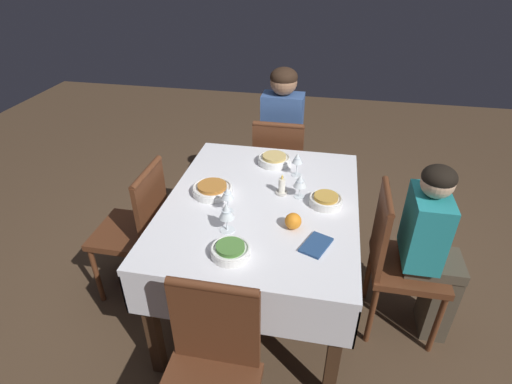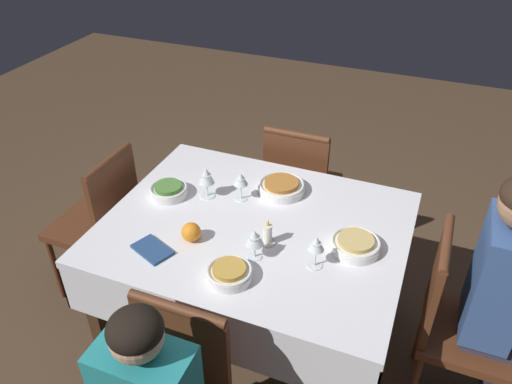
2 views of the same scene
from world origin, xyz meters
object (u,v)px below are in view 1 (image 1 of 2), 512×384
Objects in this scene: bowl_north at (212,189)px; candle_centerpiece at (282,187)px; chair_south at (397,257)px; wine_glass_east at (297,159)px; bowl_west at (230,250)px; chair_north at (138,225)px; bowl_south at (326,200)px; wine_glass_north at (227,194)px; dining_table at (262,215)px; person_adult_denim at (283,135)px; bowl_east at (275,159)px; napkin_red_folded at (316,245)px; wine_glass_west at (226,212)px; orange_fruit at (293,221)px; chair_west at (209,377)px; chair_east at (279,166)px; wine_glass_south at (300,182)px; person_child_teal at (432,248)px.

candle_centerpiece is at bearing -79.25° from bowl_north.
wine_glass_east is (0.33, 0.60, 0.37)m from chair_south.
chair_north is at bearing 57.79° from bowl_west.
wine_glass_north is (-0.16, 0.49, 0.08)m from bowl_south.
dining_table is 1.07× the size of person_adult_denim.
wine_glass_east reaches higher than bowl_east.
wine_glass_north reaches higher than dining_table.
bowl_east is 0.60m from wine_glass_north.
candle_centerpiece is 0.62× the size of napkin_red_folded.
wine_glass_west is 0.33m from orange_fruit.
chair_north is at bearing 79.70° from wine_glass_north.
wine_glass_west is (-1.32, 0.09, 0.18)m from person_adult_denim.
bowl_south is at bearing -31.61° from orange_fruit.
wine_glass_north is 0.92× the size of wine_glass_west.
bowl_north is at bearing 100.75° from candle_centerpiece.
chair_east is at bearing 89.27° from chair_west.
chair_west is at bearing -165.48° from bowl_north.
dining_table is at bearing 153.66° from wine_glass_east.
wine_glass_north is at bearing 77.62° from orange_fruit.
candle_centerpiece is (0.38, -0.21, -0.07)m from wine_glass_west.
dining_table is at bearing 179.38° from bowl_east.
bowl_east is 1.30× the size of wine_glass_west.
bowl_east and bowl_south have the same top height.
wine_glass_south is 0.12m from candle_centerpiece.
bowl_north is 0.53m from orange_fruit.
candle_centerpiece is at bearing -165.27° from bowl_east.
bowl_south is (-0.28, -0.18, -0.08)m from wine_glass_east.
chair_north is 1.01m from orange_fruit.
orange_fruit is at bearing 179.42° from wine_glass_south.
dining_table is 0.28m from wine_glass_south.
wine_glass_east is (-0.13, -0.15, 0.08)m from bowl_east.
chair_south is 1.32m from person_adult_denim.
napkin_red_folded is at bearing 103.96° from person_adult_denim.
person_adult_denim is 6.33× the size of napkin_red_folded.
orange_fruit is at bearing -44.78° from bowl_west.
chair_north is 4.38× the size of bowl_east.
chair_north reaches higher than candle_centerpiece.
person_child_teal is at bearing -62.90° from napkin_red_folded.
bowl_north is (0.02, 0.28, 0.12)m from dining_table.
wine_glass_south reaches higher than bowl_north.
dining_table is 7.26× the size of bowl_west.
wine_glass_south is (0.04, 0.14, 0.07)m from bowl_south.
bowl_east is 0.50m from bowl_north.
chair_west is at bearing -173.24° from wine_glass_west.
bowl_north is at bearing 24.92° from bowl_west.
bowl_east is (0.44, -0.00, 0.12)m from dining_table.
orange_fruit is (0.08, -0.31, -0.07)m from wine_glass_west.
wine_glass_east is 1.06× the size of wine_glass_south.
person_child_teal is at bearing 42.26° from chair_west.
chair_south is 4.67× the size of napkin_red_folded.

